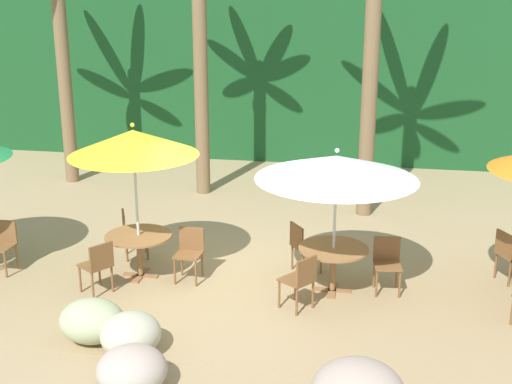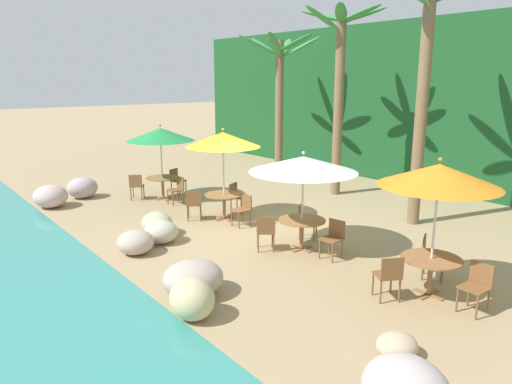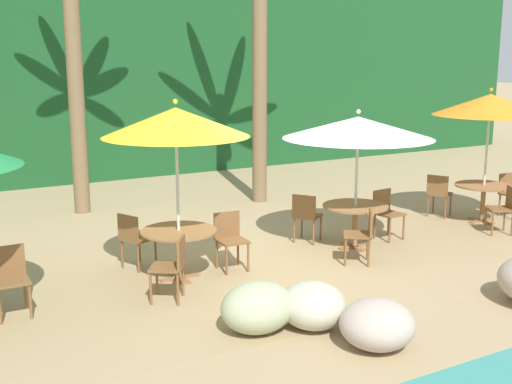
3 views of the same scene
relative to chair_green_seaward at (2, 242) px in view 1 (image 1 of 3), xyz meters
The scene contains 18 objects.
ground_plane 4.09m from the chair_green_seaward, ahead, with size 120.00×120.00×0.00m, color tan.
terrace_deck 4.09m from the chair_green_seaward, ahead, with size 18.00×5.20×0.01m.
foliage_backdrop 10.40m from the chair_green_seaward, 66.37° to the left, with size 28.00×2.40×6.00m.
rock_seawall 5.07m from the chair_green_seaward, 34.21° to the right, with size 15.82×2.48×0.86m.
chair_green_seaward is the anchor object (origin of this frame).
umbrella_yellow 2.95m from the chair_green_seaward, ahead, with size 2.08×2.08×2.61m.
dining_table_yellow 2.36m from the chair_green_seaward, ahead, with size 1.10×1.10×0.74m.
chair_yellow_seaward 3.21m from the chair_green_seaward, ahead, with size 0.44×0.44×0.87m.
chair_yellow_inland 2.14m from the chair_green_seaward, 25.70° to the left, with size 0.56×0.56×0.87m.
chair_yellow_left 2.03m from the chair_green_seaward, 16.31° to the right, with size 0.59×0.59×0.87m.
umbrella_white 5.76m from the chair_green_seaward, ahead, with size 2.49×2.49×2.34m.
dining_table_white 5.55m from the chair_green_seaward, ahead, with size 1.10×1.10×0.74m.
chair_white_seaward 6.39m from the chair_green_seaward, ahead, with size 0.47×0.47×0.87m.
chair_white_inland 5.05m from the chair_green_seaward, ahead, with size 0.59×0.59×0.87m.
chair_white_left 5.16m from the chair_green_seaward, ahead, with size 0.59×0.59×0.87m.
chair_orange_inland 8.40m from the chair_green_seaward, ahead, with size 0.57×0.57×0.87m.
palm_tree_nearest 6.39m from the chair_green_seaward, 102.99° to the left, with size 3.42×3.25×5.58m.
palm_tree_second 6.58m from the chair_green_seaward, 66.27° to the left, with size 2.80×2.74×6.20m.
Camera 1 is at (2.07, -9.99, 4.71)m, focal length 47.67 mm.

